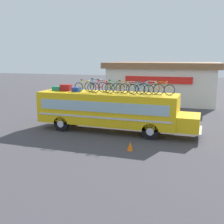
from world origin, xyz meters
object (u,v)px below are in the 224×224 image
at_px(luggage_bag_1, 57,88).
at_px(rooftop_bicycle_7, 141,89).
at_px(rooftop_bicycle_1, 85,87).
at_px(rooftop_bicycle_6, 132,88).
at_px(luggage_bag_2, 66,88).
at_px(bus, 111,109).
at_px(rooftop_bicycle_4, 113,87).
at_px(luggage_bag_3, 76,89).
at_px(rooftop_bicycle_9, 162,89).
at_px(traffic_cone, 130,146).
at_px(rooftop_bicycle_3, 102,87).
at_px(rooftop_bicycle_5, 123,88).
at_px(rooftop_bicycle_8, 151,89).
at_px(rooftop_bicycle_2, 96,86).

xyz_separation_m(luggage_bag_1, rooftop_bicycle_7, (6.49, -0.40, 0.23)).
distance_m(rooftop_bicycle_1, rooftop_bicycle_6, 3.42).
distance_m(luggage_bag_1, luggage_bag_2, 0.78).
bearing_deg(bus, rooftop_bicycle_6, -5.13).
relative_size(rooftop_bicycle_4, rooftop_bicycle_7, 1.00).
bearing_deg(luggage_bag_1, luggage_bag_3, -5.93).
relative_size(luggage_bag_3, rooftop_bicycle_9, 0.32).
xyz_separation_m(rooftop_bicycle_4, traffic_cone, (2.23, -3.59, -2.86)).
bearing_deg(traffic_cone, rooftop_bicycle_1, 141.43).
relative_size(rooftop_bicycle_6, rooftop_bicycle_9, 1.04).
bearing_deg(luggage_bag_1, bus, -1.37).
xyz_separation_m(luggage_bag_2, rooftop_bicycle_3, (2.99, -0.38, 0.16)).
bearing_deg(luggage_bag_3, rooftop_bicycle_1, -8.49).
distance_m(luggage_bag_3, rooftop_bicycle_5, 3.49).
bearing_deg(rooftop_bicycle_9, rooftop_bicycle_1, -177.92).
distance_m(rooftop_bicycle_4, rooftop_bicycle_5, 0.71).
xyz_separation_m(rooftop_bicycle_8, traffic_cone, (-0.43, -3.50, -2.89)).
bearing_deg(rooftop_bicycle_1, luggage_bag_1, 173.29).
xyz_separation_m(rooftop_bicycle_1, rooftop_bicycle_8, (4.68, 0.11, 0.03)).
relative_size(luggage_bag_2, rooftop_bicycle_4, 0.45).
bearing_deg(luggage_bag_2, rooftop_bicycle_2, 0.01).
bearing_deg(luggage_bag_2, bus, -1.41).
xyz_separation_m(rooftop_bicycle_2, rooftop_bicycle_5, (2.03, -0.03, -0.03)).
relative_size(rooftop_bicycle_1, rooftop_bicycle_4, 0.98).
distance_m(rooftop_bicycle_1, rooftop_bicycle_3, 1.33).
distance_m(luggage_bag_2, rooftop_bicycle_6, 5.09).
xyz_separation_m(luggage_bag_2, rooftop_bicycle_7, (5.71, -0.39, 0.15)).
bearing_deg(bus, rooftop_bicycle_4, 4.19).
bearing_deg(rooftop_bicycle_1, rooftop_bicycle_3, -4.71).
height_order(luggage_bag_2, rooftop_bicycle_9, rooftop_bicycle_9).
relative_size(luggage_bag_2, traffic_cone, 1.53).
height_order(rooftop_bicycle_4, rooftop_bicycle_5, rooftop_bicycle_4).
relative_size(bus, rooftop_bicycle_6, 6.41).
relative_size(rooftop_bicycle_5, rooftop_bicycle_8, 1.00).
relative_size(luggage_bag_1, rooftop_bicycle_8, 0.37).
bearing_deg(rooftop_bicycle_7, traffic_cone, -86.46).
height_order(bus, rooftop_bicycle_1, rooftop_bicycle_1).
height_order(rooftop_bicycle_1, traffic_cone, rooftop_bicycle_1).
bearing_deg(luggage_bag_3, rooftop_bicycle_5, 2.20).
bearing_deg(rooftop_bicycle_5, bus, -175.99).
height_order(rooftop_bicycle_2, traffic_cone, rooftop_bicycle_2).
height_order(rooftop_bicycle_4, rooftop_bicycle_7, same).
relative_size(rooftop_bicycle_7, traffic_cone, 3.44).
bearing_deg(traffic_cone, rooftop_bicycle_2, 134.04).
relative_size(rooftop_bicycle_6, rooftop_bicycle_8, 1.02).
xyz_separation_m(rooftop_bicycle_4, rooftop_bicycle_6, (1.39, -0.15, 0.00)).
distance_m(bus, rooftop_bicycle_5, 1.75).
xyz_separation_m(rooftop_bicycle_8, rooftop_bicycle_9, (0.67, 0.08, -0.01)).
xyz_separation_m(bus, rooftop_bicycle_2, (-1.16, 0.09, 1.54)).
bearing_deg(rooftop_bicycle_6, luggage_bag_2, 177.46).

